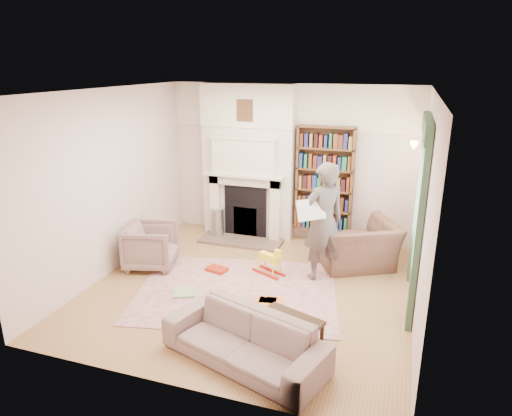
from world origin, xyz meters
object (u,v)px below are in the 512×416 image
(armchair_reading, at_px, (357,244))
(coffee_table, at_px, (288,337))
(armchair_left, at_px, (151,246))
(rocking_horse, at_px, (269,261))
(sofa, at_px, (244,339))
(man_reading, at_px, (323,222))
(bookcase, at_px, (325,180))
(paraffin_heater, at_px, (217,223))

(armchair_reading, xyz_separation_m, coffee_table, (-0.45, -2.63, -0.15))
(armchair_reading, bearing_deg, coffee_table, 52.13)
(armchair_left, xyz_separation_m, rocking_horse, (1.87, 0.31, -0.12))
(sofa, bearing_deg, man_reading, 98.08)
(coffee_table, xyz_separation_m, rocking_horse, (-0.80, 1.89, 0.00))
(sofa, xyz_separation_m, coffee_table, (0.42, 0.26, -0.05))
(bookcase, height_order, man_reading, bookcase)
(armchair_left, xyz_separation_m, sofa, (2.25, -1.84, -0.08))
(sofa, height_order, paraffin_heater, paraffin_heater)
(armchair_reading, relative_size, rocking_horse, 2.21)
(armchair_reading, height_order, armchair_left, armchair_reading)
(armchair_reading, distance_m, armchair_left, 3.29)
(armchair_left, xyz_separation_m, paraffin_heater, (0.48, 1.55, -0.08))
(armchair_left, height_order, paraffin_heater, armchair_left)
(coffee_table, bearing_deg, bookcase, 114.03)
(sofa, distance_m, man_reading, 2.41)
(bookcase, bearing_deg, rocking_horse, -108.13)
(rocking_horse, bearing_deg, sofa, -55.24)
(sofa, distance_m, coffee_table, 0.50)
(armchair_reading, distance_m, man_reading, 0.92)
(sofa, height_order, rocking_horse, sofa)
(coffee_table, bearing_deg, sofa, -128.95)
(armchair_left, xyz_separation_m, man_reading, (2.66, 0.45, 0.55))
(armchair_left, distance_m, paraffin_heater, 1.62)
(sofa, bearing_deg, rocking_horse, 118.30)
(rocking_horse, bearing_deg, bookcase, 96.73)
(armchair_left, bearing_deg, coffee_table, -136.05)
(sofa, bearing_deg, armchair_left, 159.13)
(man_reading, bearing_deg, armchair_reading, -166.63)
(coffee_table, xyz_separation_m, paraffin_heater, (-2.19, 3.13, 0.05))
(bookcase, distance_m, armchair_left, 3.18)
(man_reading, distance_m, rocking_horse, 1.05)
(bookcase, relative_size, coffee_table, 2.64)
(man_reading, relative_size, rocking_horse, 3.46)
(man_reading, height_order, coffee_table, man_reading)
(paraffin_heater, relative_size, rocking_horse, 1.05)
(armchair_reading, distance_m, paraffin_heater, 2.68)
(armchair_reading, relative_size, sofa, 0.62)
(armchair_reading, height_order, sofa, armchair_reading)
(sofa, bearing_deg, paraffin_heater, 135.92)
(sofa, xyz_separation_m, rocking_horse, (-0.37, 2.15, -0.04))
(coffee_table, distance_m, rocking_horse, 2.05)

